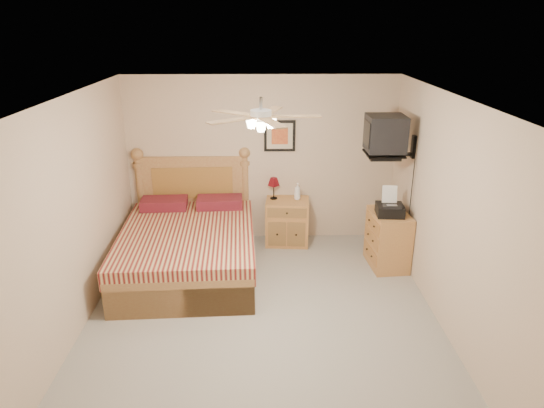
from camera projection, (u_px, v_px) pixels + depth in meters
The scene contains 17 objects.
floor at pixel (263, 317), 5.60m from camera, with size 4.50×4.50×0.00m, color gray.
ceiling at pixel (261, 98), 4.71m from camera, with size 4.00×4.50×0.04m, color white.
wall_back at pixel (262, 160), 7.26m from camera, with size 4.00×0.04×2.50m, color #CCB296.
wall_front at pixel (262, 352), 3.05m from camera, with size 4.00×0.04×2.50m, color #CCB296.
wall_left at pixel (73, 218), 5.12m from camera, with size 0.04×4.50×2.50m, color #CCB296.
wall_right at pixel (448, 215), 5.20m from camera, with size 0.04×4.50×2.50m, color #CCB296.
bed at pixel (186, 222), 6.37m from camera, with size 1.71×2.25×1.46m, color #9F623B, non-canonical shape.
nightstand at pixel (287, 222), 7.36m from camera, with size 0.64×0.48×0.69m, color #BF733A.
table_lamp at pixel (274, 188), 7.24m from camera, with size 0.18×0.18×0.33m, color #600B12, non-canonical shape.
lotion_bottle at pixel (297, 191), 7.24m from camera, with size 0.10×0.10×0.25m, color white.
framed_picture at pixel (280, 136), 7.11m from camera, with size 0.46×0.04×0.46m, color black.
dresser at pixel (388, 239), 6.65m from camera, with size 0.46×0.67×0.79m, color #A46B41.
fax_machine at pixel (391, 202), 6.37m from camera, with size 0.35×0.37×0.37m, color black, non-canonical shape.
magazine_lower at pixel (386, 207), 6.69m from camera, with size 0.22×0.30×0.03m, color tan.
magazine_upper at pixel (386, 204), 6.70m from camera, with size 0.19×0.26×0.02m, color gray.
wall_tv at pixel (397, 136), 6.24m from camera, with size 0.56×0.46×0.58m, color black, non-canonical shape.
ceiling_fan at pixel (261, 116), 4.57m from camera, with size 1.14×1.14×0.28m, color silver, non-canonical shape.
Camera 1 is at (0.01, -4.77, 3.21)m, focal length 32.00 mm.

